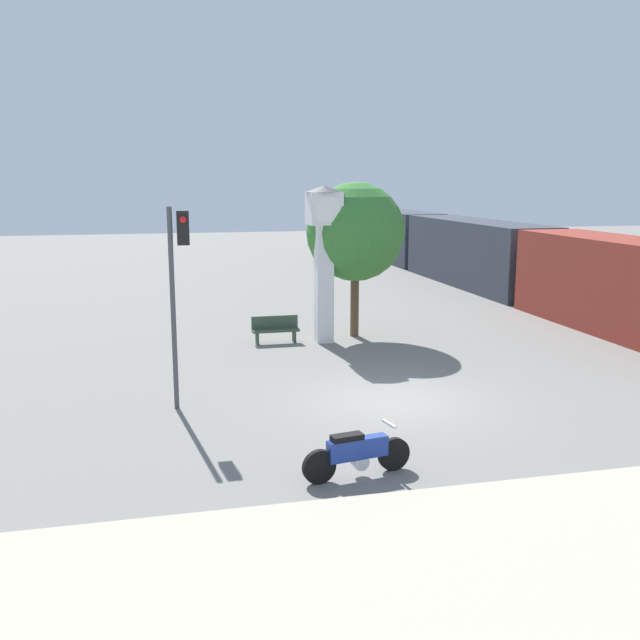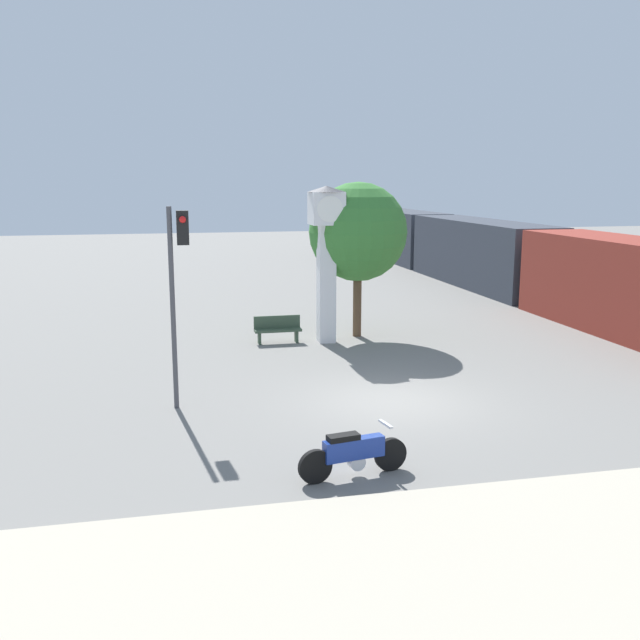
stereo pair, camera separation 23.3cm
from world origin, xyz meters
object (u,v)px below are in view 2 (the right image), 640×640
object	(u,v)px
motorcycle	(353,453)
traffic_light	(177,273)
bench	(278,329)
freight_train	(481,253)
street_tree	(358,232)
clock_tower	(326,240)

from	to	relation	value
motorcycle	traffic_light	size ratio (longest dim) A/B	0.45
bench	freight_train	bearing A→B (deg)	41.36
traffic_light	street_tree	world-z (taller)	street_tree
street_tree	bench	size ratio (longest dim) A/B	3.39
freight_train	traffic_light	size ratio (longest dim) A/B	8.03
clock_tower	street_tree	world-z (taller)	street_tree
clock_tower	motorcycle	bearing A→B (deg)	-100.48
motorcycle	clock_tower	xyz separation A→B (m)	(2.07, 11.20, 3.02)
motorcycle	freight_train	world-z (taller)	freight_train
traffic_light	motorcycle	bearing A→B (deg)	-58.73
freight_train	bench	bearing A→B (deg)	-138.64
traffic_light	bench	distance (m)	7.86
motorcycle	clock_tower	distance (m)	11.79
clock_tower	traffic_light	world-z (taller)	clock_tower
freight_train	bench	size ratio (longest dim) A/B	24.49
freight_train	street_tree	distance (m)	14.55
motorcycle	traffic_light	world-z (taller)	traffic_light
motorcycle	freight_train	xyz separation A→B (m)	(13.04, 22.54, 1.23)
traffic_light	bench	size ratio (longest dim) A/B	3.05
clock_tower	freight_train	world-z (taller)	clock_tower
freight_train	traffic_light	distance (m)	23.87
traffic_light	street_tree	distance (m)	9.40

